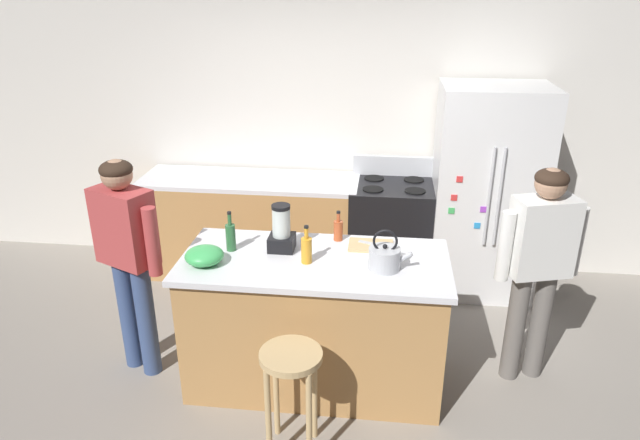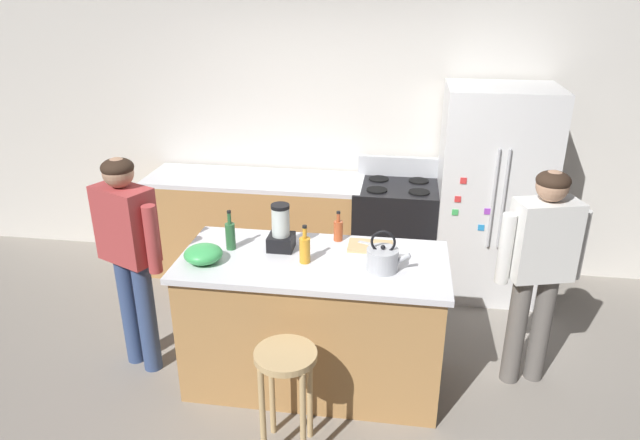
{
  "view_description": "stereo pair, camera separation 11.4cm",
  "coord_description": "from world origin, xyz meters",
  "px_view_note": "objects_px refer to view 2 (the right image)",
  "views": [
    {
      "loc": [
        0.42,
        -3.26,
        2.62
      ],
      "look_at": [
        0.0,
        0.3,
        1.1
      ],
      "focal_mm": 31.82,
      "sensor_mm": 36.0,
      "label": 1
    },
    {
      "loc": [
        0.53,
        -3.25,
        2.62
      ],
      "look_at": [
        0.0,
        0.3,
        1.1
      ],
      "focal_mm": 31.82,
      "sensor_mm": 36.0,
      "label": 2
    }
  ],
  "objects_px": {
    "person_by_sink_right": "(540,260)",
    "bottle_olive_oil": "(230,235)",
    "bottle_cooking_sauce": "(338,230)",
    "chef_knife": "(373,245)",
    "bottle_soda": "(305,249)",
    "mixing_bowl": "(203,254)",
    "person_by_island_left": "(129,246)",
    "kitchen_island": "(313,321)",
    "refrigerator": "(491,194)",
    "stove_range": "(396,234)",
    "cutting_board": "(370,246)",
    "blender_appliance": "(281,231)",
    "bar_stool": "(286,375)",
    "tea_kettle": "(383,258)"
  },
  "relations": [
    {
      "from": "person_by_island_left",
      "to": "bottle_soda",
      "type": "height_order",
      "value": "person_by_island_left"
    },
    {
      "from": "mixing_bowl",
      "to": "tea_kettle",
      "type": "distance_m",
      "value": 1.14
    },
    {
      "from": "kitchen_island",
      "to": "bar_stool",
      "type": "relative_size",
      "value": 2.5
    },
    {
      "from": "bottle_soda",
      "to": "bottle_olive_oil",
      "type": "xyz_separation_m",
      "value": [
        -0.53,
        0.12,
        0.01
      ]
    },
    {
      "from": "bottle_soda",
      "to": "bottle_cooking_sauce",
      "type": "height_order",
      "value": "bottle_soda"
    },
    {
      "from": "refrigerator",
      "to": "bottle_cooking_sauce",
      "type": "distance_m",
      "value": 1.68
    },
    {
      "from": "bottle_soda",
      "to": "mixing_bowl",
      "type": "xyz_separation_m",
      "value": [
        -0.64,
        -0.09,
        -0.04
      ]
    },
    {
      "from": "refrigerator",
      "to": "tea_kettle",
      "type": "bearing_deg",
      "value": -118.61
    },
    {
      "from": "bottle_cooking_sauce",
      "to": "tea_kettle",
      "type": "height_order",
      "value": "tea_kettle"
    },
    {
      "from": "chef_knife",
      "to": "cutting_board",
      "type": "bearing_deg",
      "value": -160.11
    },
    {
      "from": "blender_appliance",
      "to": "bar_stool",
      "type": "bearing_deg",
      "value": -76.74
    },
    {
      "from": "cutting_board",
      "to": "person_by_sink_right",
      "type": "bearing_deg",
      "value": 0.06
    },
    {
      "from": "person_by_island_left",
      "to": "bottle_soda",
      "type": "relative_size",
      "value": 6.19
    },
    {
      "from": "refrigerator",
      "to": "stove_range",
      "type": "height_order",
      "value": "refrigerator"
    },
    {
      "from": "bottle_soda",
      "to": "bottle_olive_oil",
      "type": "relative_size",
      "value": 0.93
    },
    {
      "from": "person_by_island_left",
      "to": "person_by_sink_right",
      "type": "xyz_separation_m",
      "value": [
        2.73,
        0.24,
        -0.02
      ]
    },
    {
      "from": "bar_stool",
      "to": "mixing_bowl",
      "type": "distance_m",
      "value": 0.95
    },
    {
      "from": "person_by_island_left",
      "to": "chef_knife",
      "type": "xyz_separation_m",
      "value": [
        1.64,
        0.24,
        0.01
      ]
    },
    {
      "from": "cutting_board",
      "to": "bar_stool",
      "type": "bearing_deg",
      "value": -114.36
    },
    {
      "from": "bottle_cooking_sauce",
      "to": "cutting_board",
      "type": "height_order",
      "value": "bottle_cooking_sauce"
    },
    {
      "from": "person_by_sink_right",
      "to": "mixing_bowl",
      "type": "xyz_separation_m",
      "value": [
        -2.15,
        -0.37,
        0.07
      ]
    },
    {
      "from": "refrigerator",
      "to": "stove_range",
      "type": "bearing_deg",
      "value": 178.24
    },
    {
      "from": "person_by_sink_right",
      "to": "blender_appliance",
      "type": "height_order",
      "value": "person_by_sink_right"
    },
    {
      "from": "blender_appliance",
      "to": "chef_knife",
      "type": "distance_m",
      "value": 0.63
    },
    {
      "from": "person_by_sink_right",
      "to": "bottle_olive_oil",
      "type": "bearing_deg",
      "value": -175.62
    },
    {
      "from": "chef_knife",
      "to": "blender_appliance",
      "type": "bearing_deg",
      "value": -150.3
    },
    {
      "from": "bottle_olive_oil",
      "to": "bottle_cooking_sauce",
      "type": "relative_size",
      "value": 1.28
    },
    {
      "from": "person_by_island_left",
      "to": "bottle_cooking_sauce",
      "type": "bearing_deg",
      "value": 13.29
    },
    {
      "from": "mixing_bowl",
      "to": "chef_knife",
      "type": "relative_size",
      "value": 1.13
    },
    {
      "from": "kitchen_island",
      "to": "stove_range",
      "type": "relative_size",
      "value": 1.55
    },
    {
      "from": "refrigerator",
      "to": "person_by_island_left",
      "type": "distance_m",
      "value": 2.99
    },
    {
      "from": "person_by_sink_right",
      "to": "chef_knife",
      "type": "relative_size",
      "value": 7.06
    },
    {
      "from": "person_by_sink_right",
      "to": "cutting_board",
      "type": "distance_m",
      "value": 1.11
    },
    {
      "from": "bottle_cooking_sauce",
      "to": "chef_knife",
      "type": "bearing_deg",
      "value": -19.43
    },
    {
      "from": "bottle_olive_oil",
      "to": "bottle_cooking_sauce",
      "type": "distance_m",
      "value": 0.74
    },
    {
      "from": "stove_range",
      "to": "person_by_island_left",
      "type": "height_order",
      "value": "person_by_island_left"
    },
    {
      "from": "bottle_soda",
      "to": "mixing_bowl",
      "type": "bearing_deg",
      "value": -171.83
    },
    {
      "from": "person_by_island_left",
      "to": "bottle_cooking_sauce",
      "type": "relative_size",
      "value": 7.33
    },
    {
      "from": "bottle_cooking_sauce",
      "to": "chef_knife",
      "type": "xyz_separation_m",
      "value": [
        0.25,
        -0.09,
        -0.06
      ]
    },
    {
      "from": "stove_range",
      "to": "blender_appliance",
      "type": "height_order",
      "value": "blender_appliance"
    },
    {
      "from": "kitchen_island",
      "to": "bottle_soda",
      "type": "distance_m",
      "value": 0.57
    },
    {
      "from": "stove_range",
      "to": "person_by_island_left",
      "type": "relative_size",
      "value": 0.71
    },
    {
      "from": "bottle_olive_oil",
      "to": "person_by_sink_right",
      "type": "bearing_deg",
      "value": 4.38
    },
    {
      "from": "kitchen_island",
      "to": "person_by_sink_right",
      "type": "bearing_deg",
      "value": 8.8
    },
    {
      "from": "person_by_island_left",
      "to": "bottle_olive_oil",
      "type": "height_order",
      "value": "person_by_island_left"
    },
    {
      "from": "person_by_sink_right",
      "to": "cutting_board",
      "type": "bearing_deg",
      "value": -179.94
    },
    {
      "from": "stove_range",
      "to": "cutting_board",
      "type": "xyz_separation_m",
      "value": [
        -0.16,
        -1.3,
        0.47
      ]
    },
    {
      "from": "bottle_soda",
      "to": "person_by_island_left",
      "type": "bearing_deg",
      "value": 178.31
    },
    {
      "from": "refrigerator",
      "to": "cutting_board",
      "type": "xyz_separation_m",
      "value": [
        -0.96,
        -1.27,
        0.04
      ]
    },
    {
      "from": "cutting_board",
      "to": "tea_kettle",
      "type": "bearing_deg",
      "value": -72.66
    }
  ]
}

